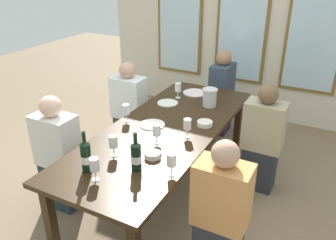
{
  "coord_description": "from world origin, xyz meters",
  "views": [
    {
      "loc": [
        1.34,
        -2.5,
        2.16
      ],
      "look_at": [
        0.0,
        0.06,
        0.79
      ],
      "focal_mm": 36.87,
      "sensor_mm": 36.0,
      "label": 1
    }
  ],
  "objects": [
    {
      "name": "white_plate_0",
      "position": [
        -0.25,
        0.52,
        0.74
      ],
      "size": [
        0.22,
        0.22,
        0.01
      ],
      "primitive_type": "cylinder",
      "color": "white",
      "rests_on": "dining_table"
    },
    {
      "name": "seated_person_3",
      "position": [
        0.78,
        -0.64,
        0.53
      ],
      "size": [
        0.38,
        0.24,
        1.11
      ],
      "color": "#2F2F37",
      "rests_on": "ground"
    },
    {
      "name": "wine_bottle_0",
      "position": [
        -0.17,
        -0.88,
        0.86
      ],
      "size": [
        0.08,
        0.08,
        0.32
      ],
      "color": "black",
      "rests_on": "dining_table"
    },
    {
      "name": "seated_person_2",
      "position": [
        -0.78,
        -0.58,
        0.53
      ],
      "size": [
        0.38,
        0.24,
        1.11
      ],
      "color": "#212F39",
      "rests_on": "ground"
    },
    {
      "name": "wine_glass_1",
      "position": [
        0.4,
        -0.65,
        0.86
      ],
      "size": [
        0.07,
        0.07,
        0.17
      ],
      "color": "white",
      "rests_on": "dining_table"
    },
    {
      "name": "wine_glass_6",
      "position": [
        -0.05,
        -0.95,
        0.86
      ],
      "size": [
        0.07,
        0.07,
        0.17
      ],
      "color": "white",
      "rests_on": "dining_table"
    },
    {
      "name": "tasting_bowl_1",
      "position": [
        0.31,
        0.21,
        0.76
      ],
      "size": [
        0.14,
        0.14,
        0.04
      ],
      "primitive_type": "cylinder",
      "color": "white",
      "rests_on": "dining_table"
    },
    {
      "name": "wine_glass_2",
      "position": [
        -0.38,
        -0.05,
        0.86
      ],
      "size": [
        0.07,
        0.07,
        0.17
      ],
      "color": "white",
      "rests_on": "dining_table"
    },
    {
      "name": "wine_bottle_1",
      "position": [
        0.14,
        -0.7,
        0.85
      ],
      "size": [
        0.08,
        0.08,
        0.3
      ],
      "color": "black",
      "rests_on": "dining_table"
    },
    {
      "name": "dining_table",
      "position": [
        0.0,
        0.0,
        0.67
      ],
      "size": [
        0.94,
        2.44,
        0.74
      ],
      "color": "#302010",
      "rests_on": "ground"
    },
    {
      "name": "back_wall_with_windows",
      "position": [
        0.0,
        2.29,
        1.45
      ],
      "size": [
        4.14,
        0.1,
        2.9
      ],
      "color": "beige",
      "rests_on": "ground"
    },
    {
      "name": "wine_glass_0",
      "position": [
        0.08,
        -0.29,
        0.86
      ],
      "size": [
        0.07,
        0.07,
        0.17
      ],
      "color": "white",
      "rests_on": "dining_table"
    },
    {
      "name": "ground_plane",
      "position": [
        0.0,
        0.0,
        0.0
      ],
      "size": [
        12.0,
        12.0,
        0.0
      ],
      "primitive_type": "plane",
      "color": "#7E674D"
    },
    {
      "name": "wine_glass_3",
      "position": [
        -0.12,
        -0.62,
        0.86
      ],
      "size": [
        0.07,
        0.07,
        0.17
      ],
      "color": "white",
      "rests_on": "dining_table"
    },
    {
      "name": "tasting_bowl_0",
      "position": [
        0.16,
        -0.5,
        0.76
      ],
      "size": [
        0.13,
        0.13,
        0.04
      ],
      "primitive_type": "cylinder",
      "color": "white",
      "rests_on": "dining_table"
    },
    {
      "name": "white_plate_1",
      "position": [
        -0.11,
        0.94,
        0.74
      ],
      "size": [
        0.27,
        0.27,
        0.01
      ],
      "primitive_type": "cylinder",
      "color": "white",
      "rests_on": "dining_table"
    },
    {
      "name": "wine_glass_5",
      "position": [
        -0.22,
        0.72,
        0.86
      ],
      "size": [
        0.07,
        0.07,
        0.17
      ],
      "color": "white",
      "rests_on": "dining_table"
    },
    {
      "name": "wine_glass_4",
      "position": [
        0.26,
        -0.08,
        0.86
      ],
      "size": [
        0.07,
        0.07,
        0.17
      ],
      "color": "white",
      "rests_on": "dining_table"
    },
    {
      "name": "seated_person_1",
      "position": [
        0.78,
        0.56,
        0.53
      ],
      "size": [
        0.38,
        0.24,
        1.11
      ],
      "color": "#272A32",
      "rests_on": "ground"
    },
    {
      "name": "metal_pitcher",
      "position": [
        0.18,
        0.67,
        0.84
      ],
      "size": [
        0.16,
        0.16,
        0.19
      ],
      "color": "silver",
      "rests_on": "dining_table"
    },
    {
      "name": "white_plate_2",
      "position": [
        -0.13,
        -0.01,
        0.74
      ],
      "size": [
        0.24,
        0.24,
        0.01
      ],
      "primitive_type": "cylinder",
      "color": "white",
      "rests_on": "dining_table"
    },
    {
      "name": "seated_person_4",
      "position": [
        0.0,
        1.57,
        0.53
      ],
      "size": [
        0.24,
        0.38,
        1.11
      ],
      "color": "#30213E",
      "rests_on": "ground"
    },
    {
      "name": "seated_person_0",
      "position": [
        -0.78,
        0.58,
        0.53
      ],
      "size": [
        0.38,
        0.24,
        1.11
      ],
      "color": "#2C2E2E",
      "rests_on": "ground"
    }
  ]
}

